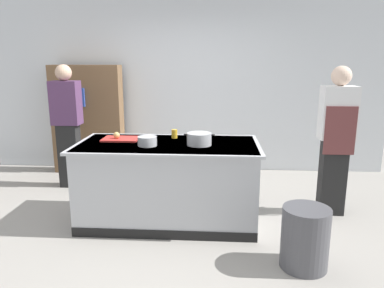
{
  "coord_description": "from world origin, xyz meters",
  "views": [
    {
      "loc": [
        0.52,
        -3.83,
        1.8
      ],
      "look_at": [
        0.25,
        0.2,
        0.85
      ],
      "focal_mm": 34.27,
      "sensor_mm": 36.0,
      "label": 1
    }
  ],
  "objects": [
    {
      "name": "stock_pot",
      "position": [
        0.34,
        -0.05,
        0.97
      ],
      "size": [
        0.33,
        0.26,
        0.13
      ],
      "color": "#B7BABF",
      "rests_on": "counter_island"
    },
    {
      "name": "bookshelf",
      "position": [
        -1.52,
        1.8,
        0.85
      ],
      "size": [
        1.1,
        0.31,
        1.7
      ],
      "color": "brown",
      "rests_on": "ground_plane"
    },
    {
      "name": "juice_cup",
      "position": [
        0.04,
        0.27,
        0.95
      ],
      "size": [
        0.07,
        0.07,
        0.1
      ],
      "primitive_type": "cylinder",
      "color": "yellow",
      "rests_on": "counter_island"
    },
    {
      "name": "person_chef",
      "position": [
        1.88,
        0.34,
        0.91
      ],
      "size": [
        0.38,
        0.25,
        1.72
      ],
      "rotation": [
        0.0,
        0.0,
        1.26
      ],
      "color": "black",
      "rests_on": "ground_plane"
    },
    {
      "name": "counter_island",
      "position": [
        0.0,
        -0.0,
        0.47
      ],
      "size": [
        1.98,
        0.98,
        0.9
      ],
      "color": "#B7BABF",
      "rests_on": "ground_plane"
    },
    {
      "name": "back_wall",
      "position": [
        0.0,
        2.1,
        1.5
      ],
      "size": [
        6.4,
        0.12,
        3.0
      ],
      "primitive_type": "cube",
      "color": "silver",
      "rests_on": "ground_plane"
    },
    {
      "name": "onion",
      "position": [
        -0.59,
        0.12,
        0.96
      ],
      "size": [
        0.07,
        0.07,
        0.07
      ],
      "primitive_type": "sphere",
      "color": "tan",
      "rests_on": "cutting_board"
    },
    {
      "name": "cutting_board",
      "position": [
        -0.55,
        0.14,
        0.91
      ],
      "size": [
        0.4,
        0.28,
        0.02
      ],
      "primitive_type": "cube",
      "color": "red",
      "rests_on": "counter_island"
    },
    {
      "name": "ground_plane",
      "position": [
        0.0,
        0.0,
        0.0
      ],
      "size": [
        10.0,
        10.0,
        0.0
      ],
      "primitive_type": "plane",
      "color": "#9E9991"
    },
    {
      "name": "mixing_bowl",
      "position": [
        -0.2,
        -0.12,
        0.95
      ],
      "size": [
        0.2,
        0.2,
        0.1
      ],
      "primitive_type": "cylinder",
      "color": "#B7BABF",
      "rests_on": "counter_island"
    },
    {
      "name": "trash_bin",
      "position": [
        1.31,
        -0.86,
        0.28
      ],
      "size": [
        0.41,
        0.41,
        0.55
      ],
      "primitive_type": "cylinder",
      "color": "#4C4C51",
      "rests_on": "ground_plane"
    },
    {
      "name": "person_guest",
      "position": [
        -1.55,
        1.07,
        0.91
      ],
      "size": [
        0.38,
        0.24,
        1.72
      ],
      "rotation": [
        0.0,
        0.0,
        -1.65
      ],
      "color": "black",
      "rests_on": "ground_plane"
    }
  ]
}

